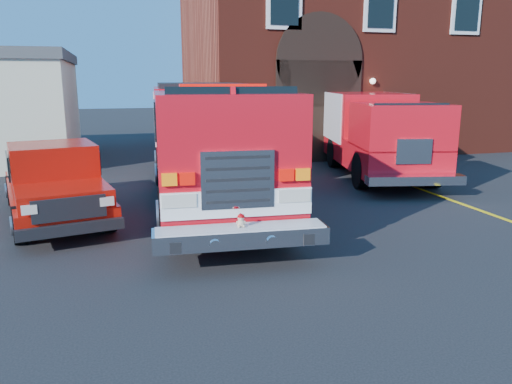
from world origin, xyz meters
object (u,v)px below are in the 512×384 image
object	(u,v)px
fire_engine	(208,141)
pickup_truck	(54,182)
fire_station	(345,59)
secondary_truck	(372,130)

from	to	relation	value
fire_engine	pickup_truck	distance (m)	4.00
fire_station	pickup_truck	distance (m)	17.26
fire_engine	secondary_truck	bearing A→B (deg)	24.06
fire_station	secondary_truck	world-z (taller)	fire_station
fire_engine	secondary_truck	distance (m)	7.11
fire_engine	secondary_truck	world-z (taller)	fire_engine
fire_station	secondary_truck	size ratio (longest dim) A/B	1.70
pickup_truck	fire_engine	bearing A→B (deg)	8.59
secondary_truck	fire_engine	bearing A→B (deg)	-155.94
fire_station	secondary_truck	bearing A→B (deg)	-108.28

